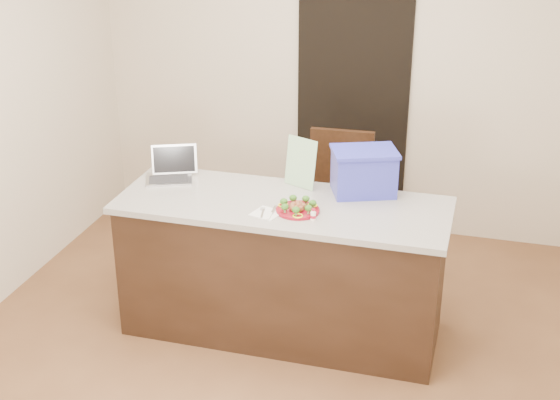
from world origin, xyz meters
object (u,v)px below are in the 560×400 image
(yogurt_bottle, at_px, (313,215))
(chair, at_px, (338,194))
(plate, at_px, (298,210))
(laptop, at_px, (172,170))
(napkin, at_px, (267,213))
(island, at_px, (283,268))
(blue_box, at_px, (364,171))

(yogurt_bottle, relative_size, chair, 0.07)
(plate, xyz_separation_m, chair, (0.03, 1.05, -0.33))
(laptop, bearing_deg, napkin, -48.94)
(plate, height_order, napkin, plate)
(plate, bearing_deg, laptop, 162.68)
(plate, distance_m, yogurt_bottle, 0.15)
(chair, bearing_deg, island, -101.78)
(island, xyz_separation_m, yogurt_bottle, (0.24, -0.19, 0.49))
(laptop, bearing_deg, yogurt_bottle, -42.84)
(napkin, height_order, chair, chair)
(blue_box, relative_size, chair, 0.45)
(laptop, height_order, blue_box, blue_box)
(napkin, bearing_deg, island, 75.72)
(napkin, height_order, yogurt_bottle, yogurt_bottle)
(island, distance_m, chair, 0.97)
(blue_box, bearing_deg, plate, -151.49)
(plate, height_order, yogurt_bottle, yogurt_bottle)
(plate, relative_size, yogurt_bottle, 3.74)
(island, bearing_deg, laptop, 167.06)
(plate, relative_size, napkin, 1.66)
(plate, xyz_separation_m, blue_box, (0.33, 0.39, 0.14))
(plate, xyz_separation_m, yogurt_bottle, (0.12, -0.09, 0.02))
(blue_box, bearing_deg, laptop, 162.86)
(plate, bearing_deg, island, 139.48)
(island, height_order, laptop, laptop)
(island, relative_size, laptop, 5.80)
(island, xyz_separation_m, chair, (0.16, 0.94, 0.14))
(island, relative_size, napkin, 12.94)
(blue_box, bearing_deg, chair, 92.44)
(island, distance_m, plate, 0.50)
(napkin, bearing_deg, blue_box, 43.44)
(island, distance_m, laptop, 0.98)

